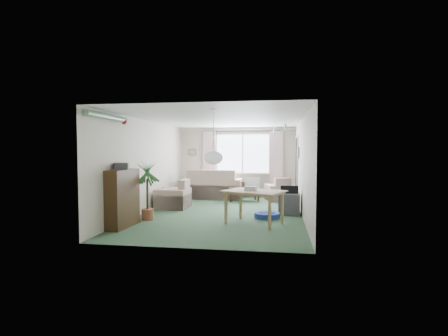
# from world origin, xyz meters

# --- Properties ---
(ground) EXTENTS (6.50, 6.50, 0.00)m
(ground) POSITION_xyz_m (0.00, 0.00, 0.00)
(ground) COLOR #2F4F34
(window) EXTENTS (1.80, 0.03, 1.30)m
(window) POSITION_xyz_m (0.20, 3.23, 1.50)
(window) COLOR white
(curtain_rod) EXTENTS (2.60, 0.03, 0.03)m
(curtain_rod) POSITION_xyz_m (0.20, 3.15, 2.27)
(curtain_rod) COLOR black
(curtain_left) EXTENTS (0.45, 0.08, 2.00)m
(curtain_left) POSITION_xyz_m (-0.95, 3.13, 1.27)
(curtain_left) COLOR beige
(curtain_right) EXTENTS (0.45, 0.08, 2.00)m
(curtain_right) POSITION_xyz_m (1.35, 3.13, 1.27)
(curtain_right) COLOR beige
(radiator) EXTENTS (1.20, 0.10, 0.55)m
(radiator) POSITION_xyz_m (0.20, 3.19, 0.40)
(radiator) COLOR white
(doorway) EXTENTS (0.03, 0.95, 2.00)m
(doorway) POSITION_xyz_m (1.99, 2.20, 1.00)
(doorway) COLOR black
(pendant_lamp) EXTENTS (0.36, 0.36, 0.36)m
(pendant_lamp) POSITION_xyz_m (0.20, -2.30, 1.48)
(pendant_lamp) COLOR white
(tinsel_garland) EXTENTS (1.60, 1.60, 0.12)m
(tinsel_garland) POSITION_xyz_m (-1.92, -2.30, 2.28)
(tinsel_garland) COLOR #196626
(bauble_cluster_a) EXTENTS (0.20, 0.20, 0.20)m
(bauble_cluster_a) POSITION_xyz_m (1.30, 0.90, 2.22)
(bauble_cluster_a) COLOR silver
(bauble_cluster_b) EXTENTS (0.20, 0.20, 0.20)m
(bauble_cluster_b) POSITION_xyz_m (1.60, -0.30, 2.22)
(bauble_cluster_b) COLOR silver
(wall_picture_back) EXTENTS (0.28, 0.03, 0.22)m
(wall_picture_back) POSITION_xyz_m (-1.60, 3.23, 1.55)
(wall_picture_back) COLOR brown
(wall_picture_right) EXTENTS (0.03, 0.24, 0.30)m
(wall_picture_right) POSITION_xyz_m (1.98, 1.20, 1.55)
(wall_picture_right) COLOR brown
(sofa) EXTENTS (1.96, 1.06, 0.97)m
(sofa) POSITION_xyz_m (-0.75, 2.75, 0.49)
(sofa) COLOR tan
(sofa) RESTS_ON ground
(armchair_corner) EXTENTS (1.03, 1.00, 0.75)m
(armchair_corner) POSITION_xyz_m (1.48, 2.52, 0.37)
(armchair_corner) COLOR #C5B895
(armchair_corner) RESTS_ON ground
(armchair_left) EXTENTS (0.86, 0.90, 0.80)m
(armchair_left) POSITION_xyz_m (-1.50, 0.62, 0.40)
(armchair_left) COLOR tan
(armchair_left) RESTS_ON ground
(coffee_table) EXTENTS (1.10, 0.80, 0.44)m
(coffee_table) POSITION_xyz_m (0.32, 2.26, 0.22)
(coffee_table) COLOR black
(coffee_table) RESTS_ON ground
(photo_frame) EXTENTS (0.12, 0.05, 0.16)m
(photo_frame) POSITION_xyz_m (0.31, 2.24, 0.52)
(photo_frame) COLOR #4F3228
(photo_frame) RESTS_ON coffee_table
(bookshelf) EXTENTS (0.38, 1.01, 1.22)m
(bookshelf) POSITION_xyz_m (-1.84, -1.89, 0.61)
(bookshelf) COLOR black
(bookshelf) RESTS_ON ground
(hifi_box) EXTENTS (0.38, 0.42, 0.14)m
(hifi_box) POSITION_xyz_m (-1.85, -1.85, 1.29)
(hifi_box) COLOR #39383E
(hifi_box) RESTS_ON bookshelf
(houseplant) EXTENTS (0.77, 0.77, 1.39)m
(houseplant) POSITION_xyz_m (-1.58, -1.11, 0.69)
(houseplant) COLOR #1A4C2A
(houseplant) RESTS_ON ground
(dining_table) EXTENTS (1.35, 1.15, 0.72)m
(dining_table) POSITION_xyz_m (0.90, -1.16, 0.36)
(dining_table) COLOR tan
(dining_table) RESTS_ON ground
(gift_box) EXTENTS (0.26, 0.20, 0.12)m
(gift_box) POSITION_xyz_m (0.82, -1.22, 0.78)
(gift_box) COLOR #B8B9C3
(gift_box) RESTS_ON dining_table
(tv_cube) EXTENTS (0.55, 0.60, 0.53)m
(tv_cube) POSITION_xyz_m (1.70, 0.13, 0.26)
(tv_cube) COLOR #313035
(tv_cube) RESTS_ON ground
(pet_bed) EXTENTS (0.71, 0.71, 0.12)m
(pet_bed) POSITION_xyz_m (1.16, -0.43, 0.06)
(pet_bed) COLOR navy
(pet_bed) RESTS_ON ground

